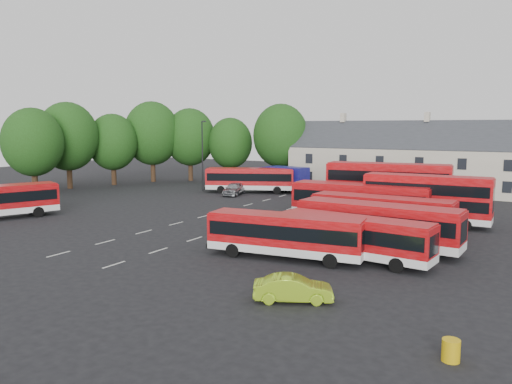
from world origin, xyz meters
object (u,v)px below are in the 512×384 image
box_truck (282,177)px  grit_bin (451,350)px  bus_row_a (285,232)px  bus_dd_south (426,197)px  lime_car (293,289)px  silver_car (234,189)px  lamppost (203,154)px

box_truck → grit_bin: bearing=-45.6°
bus_row_a → bus_dd_south: size_ratio=0.98×
lime_car → grit_bin: (7.52, -2.70, -0.22)m
bus_dd_south → grit_bin: (6.02, -25.19, -2.00)m
silver_car → bus_dd_south: bearing=-30.1°
bus_row_a → box_truck: 32.94m
box_truck → lamppost: bearing=-142.6°
box_truck → grit_bin: box_truck is taller
bus_dd_south → silver_car: bearing=162.0°
bus_dd_south → silver_car: 25.11m
bus_row_a → lamppost: bearing=127.7°
lime_car → grit_bin: 8.00m
box_truck → lime_car: bearing=-52.2°
box_truck → silver_car: box_truck is taller
box_truck → silver_car: size_ratio=1.68×
bus_dd_south → grit_bin: bus_dd_south is taller
bus_row_a → grit_bin: 14.80m
silver_car → grit_bin: bearing=-60.4°
silver_car → lime_car: 37.32m
bus_row_a → bus_dd_south: (5.32, 15.77, 0.71)m
box_truck → silver_car: (-3.36, -6.10, -1.03)m
silver_car → lamppost: size_ratio=0.50×
box_truck → lamppost: (-9.03, -4.71, 3.00)m
bus_dd_south → lamppost: size_ratio=1.14×
silver_car → grit_bin: silver_car is taller
box_truck → silver_car: bearing=-109.0°
bus_row_a → box_truck: bearing=110.5°
bus_dd_south → lime_car: size_ratio=2.73×
silver_car → lamppost: 7.09m
bus_row_a → lime_car: bus_row_a is taller
lime_car → lamppost: 42.21m
bus_dd_south → lamppost: bearing=162.6°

